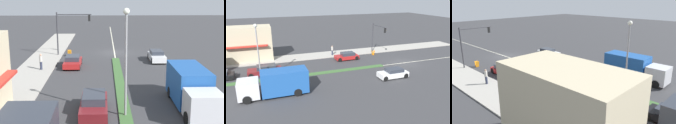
{
  "view_description": "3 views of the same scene",
  "coord_description": "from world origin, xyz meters",
  "views": [
    {
      "loc": [
        1.48,
        42.55,
        8.68
      ],
      "look_at": [
        0.61,
        10.21,
        1.05
      ],
      "focal_mm": 50.0,
      "sensor_mm": 36.0,
      "label": 1
    },
    {
      "loc": [
        -28.46,
        21.95,
        11.08
      ],
      "look_at": [
        -0.49,
        11.69,
        1.59
      ],
      "focal_mm": 35.0,
      "sensor_mm": 36.0,
      "label": 2
    },
    {
      "loc": [
        18.89,
        31.85,
        9.49
      ],
      "look_at": [
        -0.09,
        13.73,
        1.75
      ],
      "focal_mm": 35.0,
      "sensor_mm": 36.0,
      "label": 3
    }
  ],
  "objects": [
    {
      "name": "hatchback_red",
      "position": [
        5.0,
        8.04,
        0.62
      ],
      "size": [
        1.86,
        4.01,
        1.28
      ],
      "color": "#AD1E1E",
      "rests_on": "ground"
    },
    {
      "name": "street_lamp",
      "position": [
        0.0,
        22.26,
        4.78
      ],
      "size": [
        0.44,
        0.44,
        7.37
      ],
      "color": "gray",
      "rests_on": "median_strip"
    },
    {
      "name": "warning_aframe_sign",
      "position": [
        5.98,
        2.4,
        0.43
      ],
      "size": [
        0.45,
        0.53,
        0.84
      ],
      "color": "orange",
      "rests_on": "ground"
    },
    {
      "name": "ground_plane",
      "position": [
        0.0,
        18.0,
        0.0
      ],
      "size": [
        160.0,
        160.0,
        0.0
      ],
      "primitive_type": "plane",
      "color": "#38383A"
    },
    {
      "name": "traffic_signal_main",
      "position": [
        6.12,
        1.77,
        3.9
      ],
      "size": [
        4.59,
        0.34,
        5.6
      ],
      "color": "#333338",
      "rests_on": "sidewalk_right"
    },
    {
      "name": "lane_marking_center",
      "position": [
        0.0,
        0.0,
        0.0
      ],
      "size": [
        0.16,
        60.0,
        0.01
      ],
      "primitive_type": "cube",
      "color": "beige",
      "rests_on": "ground"
    },
    {
      "name": "pedestrian",
      "position": [
        8.28,
        9.6,
        1.03
      ],
      "size": [
        0.34,
        0.34,
        1.73
      ],
      "color": "#282D42",
      "rests_on": "sidewalk_right"
    },
    {
      "name": "sedan_maroon",
      "position": [
        2.2,
        21.61,
        0.67
      ],
      "size": [
        1.92,
        4.59,
        1.4
      ],
      "color": "maroon",
      "rests_on": "ground"
    },
    {
      "name": "sidewalk_right",
      "position": [
        9.0,
        18.5,
        0.06
      ],
      "size": [
        4.0,
        73.0,
        0.12
      ],
      "primitive_type": "cube",
      "color": "#A8A399",
      "rests_on": "ground"
    },
    {
      "name": "van_white",
      "position": [
        -5.0,
        5.37,
        0.64
      ],
      "size": [
        1.72,
        4.07,
        1.31
      ],
      "color": "silver",
      "rests_on": "ground"
    },
    {
      "name": "delivery_truck",
      "position": [
        -5.0,
        20.66,
        1.47
      ],
      "size": [
        2.44,
        7.5,
        2.87
      ],
      "color": "silver",
      "rests_on": "ground"
    }
  ]
}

